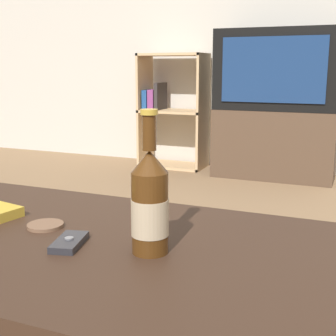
% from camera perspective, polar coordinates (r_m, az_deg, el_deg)
% --- Properties ---
extents(back_wall, '(8.00, 0.05, 2.60)m').
position_cam_1_polar(back_wall, '(3.87, 16.50, 18.81)').
color(back_wall, beige).
rests_on(back_wall, ground_plane).
extents(coffee_table, '(1.31, 0.63, 0.47)m').
position_cam_1_polar(coffee_table, '(1.00, -7.51, -12.56)').
color(coffee_table, '#332116').
rests_on(coffee_table, ground_plane).
extents(tv_stand, '(0.89, 0.40, 0.51)m').
position_cam_1_polar(tv_stand, '(3.63, 12.85, 2.93)').
color(tv_stand, '#4C3828').
rests_on(tv_stand, ground_plane).
extents(television, '(0.88, 0.41, 0.58)m').
position_cam_1_polar(television, '(3.58, 13.26, 11.58)').
color(television, black).
rests_on(television, tv_stand).
extents(bookshelf, '(0.54, 0.30, 0.93)m').
position_cam_1_polar(bookshelf, '(3.90, 0.23, 7.23)').
color(bookshelf, tan).
rests_on(bookshelf, ground_plane).
extents(beer_bottle, '(0.07, 0.07, 0.28)m').
position_cam_1_polar(beer_bottle, '(0.89, -2.23, -4.34)').
color(beer_bottle, '#47280F').
rests_on(beer_bottle, coffee_table).
extents(cell_phone, '(0.07, 0.11, 0.02)m').
position_cam_1_polar(cell_phone, '(0.97, -11.95, -8.84)').
color(cell_phone, '#232328').
rests_on(cell_phone, coffee_table).
extents(coaster, '(0.08, 0.08, 0.01)m').
position_cam_1_polar(coaster, '(1.09, -14.72, -6.79)').
color(coaster, brown).
rests_on(coaster, coffee_table).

